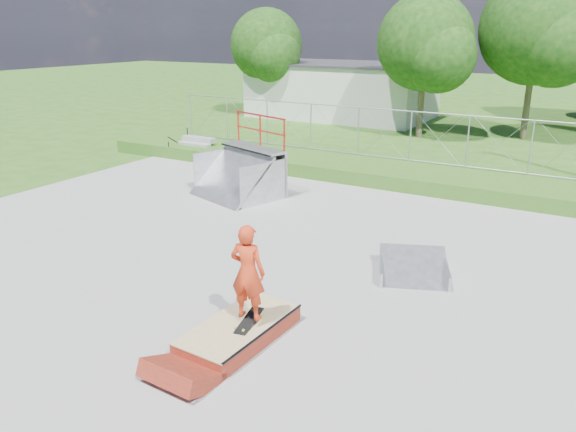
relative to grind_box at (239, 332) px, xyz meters
name	(u,v)px	position (x,y,z in m)	size (l,w,h in m)	color
ground	(244,283)	(-1.23, 1.93, -0.17)	(120.00, 120.00, 0.00)	#295C1A
concrete_pad	(244,282)	(-1.23, 1.93, -0.15)	(20.00, 16.00, 0.04)	#969693
grass_berm	(399,174)	(-1.23, 11.43, 0.08)	(24.00, 3.00, 0.50)	#295C1A
grind_box	(239,332)	(0.00, 0.00, 0.00)	(1.19, 2.29, 0.33)	maroon
quarter_pipe	(235,158)	(-4.98, 7.00, 1.07)	(2.48, 2.10, 2.48)	gray
flat_bank_ramp	(413,268)	(1.74, 3.96, 0.05)	(1.41, 1.51, 0.43)	gray
skateboard	(249,321)	(0.15, 0.08, 0.21)	(0.22, 0.80, 0.02)	black
skater	(248,276)	(0.15, 0.08, 1.03)	(0.60, 0.39, 1.65)	red
concrete_stairs	(192,148)	(-9.73, 10.63, 0.23)	(1.50, 1.60, 0.80)	#969693
chain_link_fence	(410,136)	(-1.23, 12.43, 1.23)	(20.00, 0.06, 1.80)	#9A9BA3
utility_building_flat	(342,91)	(-9.23, 23.93, 1.33)	(10.00, 6.00, 3.00)	silver
tree_left_near	(429,46)	(-2.98, 19.76, 4.07)	(4.76, 4.48, 6.65)	brown
tree_center	(543,33)	(1.56, 21.74, 4.68)	(5.44, 5.12, 7.60)	brown
tree_left_far	(268,48)	(-13.00, 21.77, 3.77)	(4.42, 4.16, 6.18)	brown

